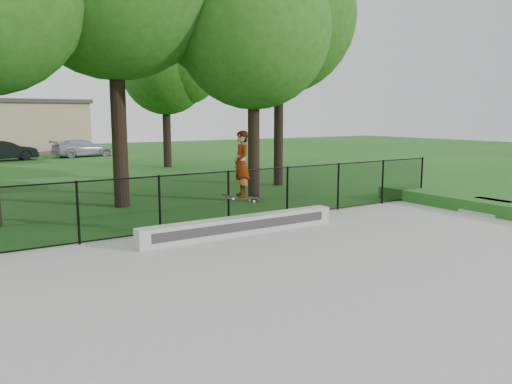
{
  "coord_description": "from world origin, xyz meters",
  "views": [
    {
      "loc": [
        -6.67,
        -5.83,
        3.03
      ],
      "look_at": [
        -0.2,
        4.2,
        1.2
      ],
      "focal_mm": 35.0,
      "sensor_mm": 36.0,
      "label": 1
    }
  ],
  "objects_px": {
    "grind_ledge": "(241,226)",
    "car_c": "(83,148)",
    "skater_airborne": "(241,165)",
    "car_b": "(4,151)"
  },
  "relations": [
    {
      "from": "grind_ledge",
      "to": "car_c",
      "type": "relative_size",
      "value": 1.35
    },
    {
      "from": "car_b",
      "to": "skater_airborne",
      "type": "distance_m",
      "value": 27.36
    },
    {
      "from": "car_b",
      "to": "skater_airborne",
      "type": "height_order",
      "value": "skater_airborne"
    },
    {
      "from": "grind_ledge",
      "to": "car_b",
      "type": "bearing_deg",
      "value": 95.0
    },
    {
      "from": "grind_ledge",
      "to": "car_b",
      "type": "relative_size",
      "value": 1.46
    },
    {
      "from": "grind_ledge",
      "to": "car_b",
      "type": "xyz_separation_m",
      "value": [
        -2.38,
        27.19,
        0.39
      ]
    },
    {
      "from": "grind_ledge",
      "to": "car_b",
      "type": "distance_m",
      "value": 27.3
    },
    {
      "from": "car_c",
      "to": "skater_airborne",
      "type": "relative_size",
      "value": 2.28
    },
    {
      "from": "car_c",
      "to": "skater_airborne",
      "type": "distance_m",
      "value": 28.09
    },
    {
      "from": "skater_airborne",
      "to": "car_b",
      "type": "bearing_deg",
      "value": 94.96
    }
  ]
}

